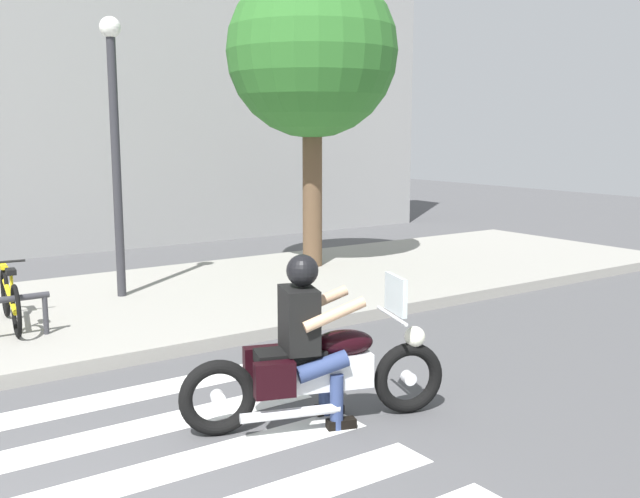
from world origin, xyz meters
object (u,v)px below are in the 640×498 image
at_px(street_lamp, 115,132).
at_px(tree_near_rack, 312,53).
at_px(rider, 309,328).
at_px(bicycle_5, 10,299).
at_px(motorcycle, 318,371).

relative_size(street_lamp, tree_near_rack, 0.77).
bearing_deg(tree_near_rack, rider, -124.34).
bearing_deg(bicycle_5, tree_near_rack, 13.72).
bearing_deg(tree_near_rack, bicycle_5, -166.28).
relative_size(motorcycle, tree_near_rack, 0.43).
bearing_deg(bicycle_5, motorcycle, -69.45).
height_order(motorcycle, tree_near_rack, tree_near_rack).
distance_m(street_lamp, tree_near_rack, 3.70).
height_order(bicycle_5, street_lamp, street_lamp).
height_order(motorcycle, street_lamp, street_lamp).
height_order(rider, street_lamp, street_lamp).
bearing_deg(street_lamp, bicycle_5, -152.60).
bearing_deg(motorcycle, bicycle_5, 110.55).
height_order(rider, bicycle_5, rider).
xyz_separation_m(street_lamp, tree_near_rack, (3.45, 0.40, 1.26)).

